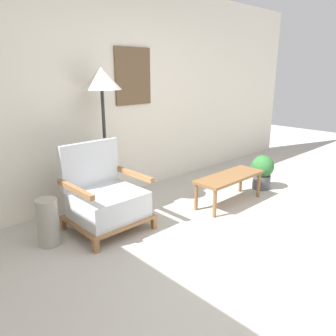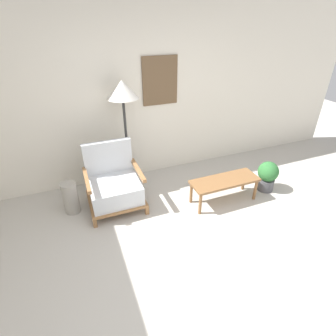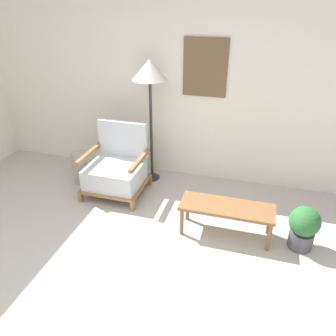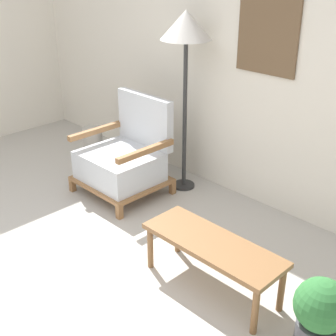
% 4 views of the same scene
% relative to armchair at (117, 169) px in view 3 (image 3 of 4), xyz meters
% --- Properties ---
extents(ground_plane, '(14.00, 14.00, 0.00)m').
position_rel_armchair_xyz_m(ground_plane, '(0.64, -1.74, -0.34)').
color(ground_plane, '#B7B2A8').
extents(wall_back, '(8.00, 0.09, 2.70)m').
position_rel_armchair_xyz_m(wall_back, '(0.65, 0.77, 1.01)').
color(wall_back, silver).
rests_on(wall_back, ground_plane).
extents(armchair, '(0.76, 0.70, 0.90)m').
position_rel_armchair_xyz_m(armchair, '(0.00, 0.00, 0.00)').
color(armchair, olive).
rests_on(armchair, ground_plane).
extents(floor_lamp, '(0.45, 0.45, 1.66)m').
position_rel_armchair_xyz_m(floor_lamp, '(0.33, 0.47, 1.14)').
color(floor_lamp, '#2D2D2D').
rests_on(floor_lamp, ground_plane).
extents(coffee_table, '(1.00, 0.36, 0.37)m').
position_rel_armchair_xyz_m(coffee_table, '(1.50, -0.49, -0.02)').
color(coffee_table, brown).
rests_on(coffee_table, ground_plane).
extents(vase, '(0.20, 0.20, 0.47)m').
position_rel_armchair_xyz_m(vase, '(-0.60, 0.08, -0.10)').
color(vase, '#9E998E').
rests_on(vase, ground_plane).
extents(potted_plant, '(0.32, 0.32, 0.48)m').
position_rel_armchair_xyz_m(potted_plant, '(2.29, -0.48, -0.07)').
color(potted_plant, '#4C4C51').
rests_on(potted_plant, ground_plane).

